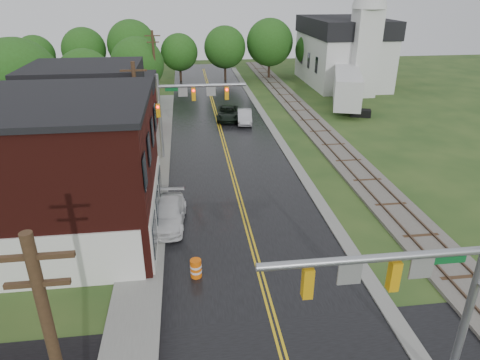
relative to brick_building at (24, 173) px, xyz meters
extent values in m
cube|color=black|center=(12.48, 15.00, -4.15)|extent=(10.00, 90.00, 0.02)
cube|color=gray|center=(17.88, 20.00, -4.15)|extent=(0.80, 70.00, 0.12)
cube|color=gray|center=(6.28, 10.00, -4.15)|extent=(2.40, 50.00, 0.12)
cube|color=#41120E|center=(-0.02, 0.00, -0.15)|extent=(14.00, 10.00, 8.00)
cube|color=silver|center=(7.03, 0.00, -2.65)|extent=(0.10, 9.50, 3.00)
cube|color=black|center=(-0.02, 0.00, 4.00)|extent=(14.30, 10.30, 0.30)
cube|color=tan|center=(1.48, 11.00, -0.95)|extent=(8.00, 7.00, 6.40)
cube|color=#3F0F0C|center=(2.48, 20.00, -1.95)|extent=(7.00, 6.00, 4.40)
cube|color=silver|center=(32.48, 40.00, -0.65)|extent=(10.00, 16.00, 7.00)
cube|color=black|center=(32.48, 40.00, 4.05)|extent=(10.40, 16.40, 2.40)
cube|color=silver|center=(32.48, 32.00, 1.35)|extent=(3.20, 3.20, 11.00)
cube|color=#59544C|center=(22.48, 20.00, -4.05)|extent=(3.20, 80.00, 0.20)
cube|color=#4C3828|center=(21.76, 20.00, -3.91)|extent=(0.10, 80.00, 0.12)
cube|color=#4C3828|center=(23.20, 20.00, -3.91)|extent=(0.10, 80.00, 0.12)
cylinder|color=gray|center=(18.08, -13.00, -0.55)|extent=(0.28, 0.28, 7.20)
cylinder|color=gray|center=(14.48, -13.00, 2.05)|extent=(7.20, 0.26, 0.26)
cube|color=orange|center=(15.20, -13.00, 1.35)|extent=(0.32, 0.30, 1.05)
cube|color=orange|center=(12.47, -13.00, 1.35)|extent=(0.32, 0.30, 1.05)
cube|color=gray|center=(16.07, -13.00, 1.55)|extent=(0.75, 0.06, 0.75)
cube|color=gray|center=(13.76, -13.00, 1.55)|extent=(0.75, 0.06, 0.75)
cube|color=#0C5926|center=(16.79, -13.00, 1.80)|extent=(1.40, 0.04, 0.30)
cylinder|color=gray|center=(6.88, 12.00, -0.55)|extent=(0.28, 0.28, 7.20)
cylinder|color=gray|center=(10.48, 12.00, 2.05)|extent=(7.20, 0.26, 0.26)
cube|color=orange|center=(9.76, 12.00, 1.35)|extent=(0.32, 0.30, 1.05)
cube|color=orange|center=(12.50, 12.00, 1.35)|extent=(0.32, 0.30, 1.05)
cube|color=gray|center=(8.90, 12.00, 1.55)|extent=(0.75, 0.06, 0.75)
cube|color=gray|center=(11.20, 12.00, 1.55)|extent=(0.75, 0.06, 0.75)
cube|color=#0C5926|center=(8.18, 12.00, 1.80)|extent=(1.40, 0.04, 0.30)
sphere|color=#FF0C0C|center=(9.76, 11.82, 1.68)|extent=(0.20, 0.20, 0.20)
cube|color=#382616|center=(5.68, -15.00, 4.25)|extent=(1.80, 0.12, 0.12)
cube|color=#382616|center=(5.68, -15.00, 3.55)|extent=(1.40, 0.12, 0.12)
cylinder|color=#382616|center=(5.68, 7.00, 0.35)|extent=(0.28, 0.28, 9.00)
cube|color=#382616|center=(5.68, 7.00, 4.25)|extent=(1.80, 0.12, 0.12)
cube|color=#382616|center=(5.68, 7.00, 3.55)|extent=(1.40, 0.12, 0.12)
cylinder|color=#382616|center=(5.68, 29.00, 0.35)|extent=(0.28, 0.28, 9.00)
cube|color=#382616|center=(5.68, 29.00, 4.25)|extent=(1.80, 0.12, 0.12)
cube|color=#382616|center=(5.68, 29.00, 3.55)|extent=(1.40, 0.12, 0.12)
cylinder|color=black|center=(-5.52, 17.00, -2.44)|extent=(0.36, 0.36, 3.42)
sphere|color=#234D16|center=(-5.52, 17.00, 1.74)|extent=(7.60, 7.60, 7.60)
sphere|color=#234D16|center=(-4.92, 16.60, 1.07)|extent=(5.32, 5.32, 5.32)
cylinder|color=black|center=(-1.52, 25.00, -2.80)|extent=(0.36, 0.36, 2.70)
sphere|color=#234D16|center=(-1.52, 25.00, 0.50)|extent=(6.00, 6.00, 6.00)
sphere|color=#234D16|center=(-0.92, 24.60, -0.03)|extent=(4.20, 4.20, 4.20)
cylinder|color=black|center=(3.48, 31.00, -2.71)|extent=(0.36, 0.36, 2.88)
sphere|color=#234D16|center=(3.48, 31.00, 0.81)|extent=(6.40, 6.40, 6.40)
sphere|color=#234D16|center=(4.08, 30.60, 0.25)|extent=(4.48, 4.48, 4.48)
imported|color=black|center=(13.66, 22.93, -3.44)|extent=(2.95, 5.36, 1.42)
imported|color=#A8A8AC|center=(15.32, 21.39, -3.45)|extent=(1.93, 4.40, 1.41)
imported|color=white|center=(7.68, 0.58, -3.44)|extent=(2.34, 5.03, 1.42)
cube|color=black|center=(28.77, 22.24, -3.75)|extent=(2.50, 1.84, 0.80)
cylinder|color=gray|center=(28.77, 30.82, -3.75)|extent=(0.16, 0.16, 0.80)
cube|color=silver|center=(28.77, 27.39, -1.63)|extent=(7.14, 13.97, 3.43)
cylinder|color=#F1610A|center=(9.17, -5.00, -3.64)|extent=(0.75, 0.75, 1.02)
camera|label=1|loc=(9.13, -23.07, 9.50)|focal=32.00mm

